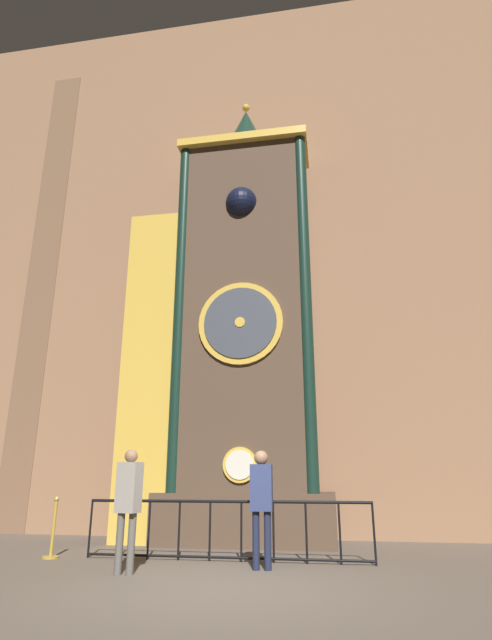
{
  "coord_description": "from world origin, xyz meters",
  "views": [
    {
      "loc": [
        1.45,
        -6.78,
        1.33
      ],
      "look_at": [
        -0.46,
        4.32,
        4.89
      ],
      "focal_mm": 28.0,
      "sensor_mm": 36.0,
      "label": 1
    }
  ],
  "objects_px": {
    "clock_tower": "(228,330)",
    "visitor_near": "(128,498)",
    "visitor_far": "(261,496)",
    "stanchion_post": "(53,538)"
  },
  "relations": [
    {
      "from": "clock_tower",
      "to": "visitor_near",
      "type": "relative_size",
      "value": 6.38
    },
    {
      "from": "visitor_near",
      "to": "visitor_far",
      "type": "height_order",
      "value": "visitor_far"
    },
    {
      "from": "clock_tower",
      "to": "stanchion_post",
      "type": "xyz_separation_m",
      "value": [
        -2.56,
        -2.38,
        -4.34
      ]
    },
    {
      "from": "visitor_far",
      "to": "clock_tower",
      "type": "bearing_deg",
      "value": 110.17
    },
    {
      "from": "clock_tower",
      "to": "visitor_near",
      "type": "bearing_deg",
      "value": -101.34
    },
    {
      "from": "visitor_near",
      "to": "visitor_far",
      "type": "bearing_deg",
      "value": 34.3
    },
    {
      "from": "clock_tower",
      "to": "stanchion_post",
      "type": "distance_m",
      "value": 5.57
    },
    {
      "from": "stanchion_post",
      "to": "visitor_far",
      "type": "bearing_deg",
      "value": -7.89
    },
    {
      "from": "stanchion_post",
      "to": "visitor_near",
      "type": "bearing_deg",
      "value": -33.48
    },
    {
      "from": "visitor_near",
      "to": "stanchion_post",
      "type": "xyz_separation_m",
      "value": [
        -1.84,
        1.22,
        -0.72
      ]
    }
  ]
}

